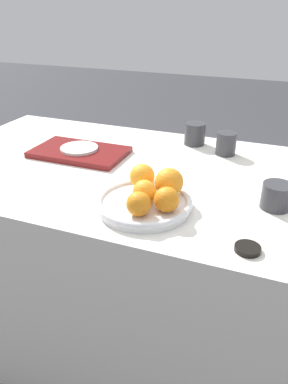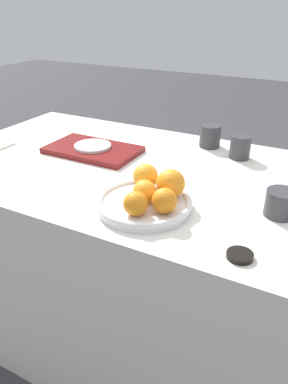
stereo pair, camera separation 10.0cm
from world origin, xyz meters
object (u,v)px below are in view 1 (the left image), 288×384
(cup_0, at_px, (277,196))
(orange_4, at_px, (167,200))
(orange_3, at_px, (169,182))
(soy_dish, at_px, (248,249))
(side_plate, at_px, (79,148))
(serving_tray, at_px, (80,152))
(orange_1, at_px, (139,204))
(cup_1, at_px, (195,134))
(orange_2, at_px, (142,176))
(fruit_platter, at_px, (144,203))
(cup_2, at_px, (226,144))
(orange_0, at_px, (145,192))

(cup_0, bearing_deg, orange_4, -148.76)
(orange_3, height_order, orange_4, orange_3)
(cup_0, relative_size, soy_dish, 1.35)
(orange_3, xyz_separation_m, side_plate, (-0.41, 0.22, -0.04))
(serving_tray, relative_size, cup_0, 4.17)
(orange_1, height_order, soy_dish, orange_1)
(cup_1, bearing_deg, serving_tray, -144.04)
(orange_1, bearing_deg, orange_2, 108.41)
(fruit_platter, bearing_deg, orange_2, 115.01)
(soy_dish, bearing_deg, fruit_platter, 161.85)
(side_plate, xyz_separation_m, cup_2, (0.50, 0.20, 0.02))
(side_plate, bearing_deg, orange_1, -42.94)
(orange_0, height_order, cup_2, orange_0)
(orange_4, height_order, cup_0, orange_4)
(orange_4, xyz_separation_m, cup_0, (0.26, 0.16, -0.02))
(side_plate, distance_m, cup_0, 0.71)
(orange_3, bearing_deg, soy_dish, -33.22)
(orange_3, relative_size, cup_0, 0.98)
(fruit_platter, height_order, cup_0, cup_0)
(serving_tray, xyz_separation_m, soy_dish, (0.65, -0.38, -0.00))
(cup_1, bearing_deg, cup_2, -25.23)
(side_plate, bearing_deg, fruit_platter, -37.72)
(orange_2, distance_m, side_plate, 0.39)
(orange_1, relative_size, soy_dish, 1.05)
(orange_2, relative_size, side_plate, 0.53)
(serving_tray, bearing_deg, cup_2, 22.00)
(orange_2, bearing_deg, cup_0, 8.76)
(orange_4, bearing_deg, orange_2, 136.74)
(orange_3, distance_m, soy_dish, 0.29)
(orange_3, bearing_deg, orange_1, -105.87)
(serving_tray, height_order, cup_1, cup_1)
(side_plate, xyz_separation_m, cup_0, (0.70, -0.15, 0.01))
(orange_4, distance_m, side_plate, 0.53)
(orange_1, bearing_deg, fruit_platter, 100.33)
(cup_2, bearing_deg, orange_2, -112.54)
(fruit_platter, height_order, orange_4, orange_4)
(serving_tray, xyz_separation_m, cup_0, (0.70, -0.15, 0.03))
(orange_4, relative_size, cup_2, 0.80)
(orange_2, relative_size, cup_2, 0.88)
(orange_1, relative_size, cup_1, 0.74)
(orange_0, xyz_separation_m, orange_3, (0.05, 0.06, 0.01))
(orange_3, xyz_separation_m, cup_1, (-0.05, 0.48, -0.02))
(fruit_platter, distance_m, cup_1, 0.54)
(serving_tray, bearing_deg, orange_2, -31.89)
(orange_2, height_order, orange_3, orange_3)
(cup_1, height_order, cup_2, cup_1)
(fruit_platter, height_order, cup_1, cup_1)
(side_plate, height_order, cup_0, cup_0)
(side_plate, distance_m, cup_1, 0.45)
(serving_tray, bearing_deg, soy_dish, -29.95)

